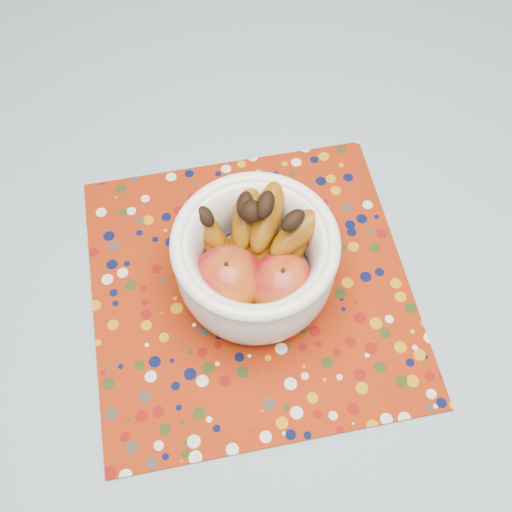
% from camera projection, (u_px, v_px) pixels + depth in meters
% --- Properties ---
extents(table, '(1.20, 1.20, 0.75)m').
position_uv_depth(table, '(308.00, 298.00, 0.84)').
color(table, brown).
rests_on(table, ground).
extents(tablecloth, '(1.32, 1.32, 0.01)m').
position_uv_depth(tablecloth, '(313.00, 272.00, 0.77)').
color(tablecloth, slate).
rests_on(tablecloth, table).
extents(placemat, '(0.51, 0.51, 0.00)m').
position_uv_depth(placemat, '(251.00, 287.00, 0.75)').
color(placemat, maroon).
rests_on(placemat, tablecloth).
extents(fruit_bowl, '(0.22, 0.19, 0.14)m').
position_uv_depth(fruit_bowl, '(255.00, 255.00, 0.70)').
color(fruit_bowl, white).
rests_on(fruit_bowl, placemat).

